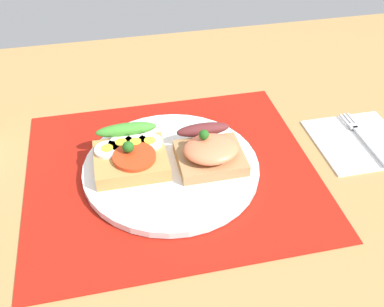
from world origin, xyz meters
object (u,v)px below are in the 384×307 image
at_px(plate, 171,167).
at_px(sandwich_egg_tomato, 130,154).
at_px(napkin, 359,141).
at_px(sandwich_salmon, 210,151).
at_px(fork, 362,136).

distance_m(plate, sandwich_egg_tomato, 0.06).
distance_m(plate, napkin, 0.29).
distance_m(sandwich_salmon, napkin, 0.24).
height_order(sandwich_salmon, fork, sandwich_salmon).
bearing_deg(plate, sandwich_egg_tomato, 162.88).
relative_size(sandwich_egg_tomato, fork, 0.76).
relative_size(sandwich_salmon, fork, 0.72).
bearing_deg(sandwich_salmon, napkin, 1.95).
relative_size(plate, napkin, 1.84).
bearing_deg(sandwich_egg_tomato, plate, -17.12).
bearing_deg(sandwich_egg_tomato, sandwich_salmon, -10.20).
bearing_deg(napkin, sandwich_egg_tomato, 178.13).
height_order(plate, fork, plate).
relative_size(plate, sandwich_egg_tomato, 2.48).
bearing_deg(fork, sandwich_salmon, -177.24).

